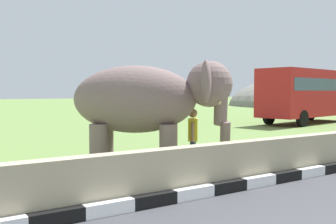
# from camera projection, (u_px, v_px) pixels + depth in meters

# --- Properties ---
(striped_curb) EXTENTS (16.20, 0.20, 0.24)m
(striped_curb) POSITION_uv_depth(u_px,v_px,m) (132.00, 204.00, 6.85)
(striped_curb) COLOR white
(striped_curb) RESTS_ON ground_plane
(barrier_parapet) EXTENTS (28.00, 0.36, 1.00)m
(barrier_parapet) POSITION_uv_depth(u_px,v_px,m) (222.00, 166.00, 8.37)
(barrier_parapet) COLOR tan
(barrier_parapet) RESTS_ON ground_plane
(elephant) EXTENTS (3.95, 3.59, 2.88)m
(elephant) POSITION_uv_depth(u_px,v_px,m) (150.00, 101.00, 9.78)
(elephant) COLOR #7A6260
(elephant) RESTS_ON ground_plane
(person_handler) EXTENTS (0.48, 0.58, 1.66)m
(person_handler) POSITION_uv_depth(u_px,v_px,m) (193.00, 137.00, 10.18)
(person_handler) COLOR navy
(person_handler) RESTS_ON ground_plane
(bus_red) EXTENTS (8.73, 3.81, 3.50)m
(bus_red) POSITION_uv_depth(u_px,v_px,m) (307.00, 92.00, 25.66)
(bus_red) COLOR #B21E1E
(bus_red) RESTS_ON ground_plane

